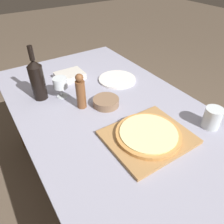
{
  "coord_description": "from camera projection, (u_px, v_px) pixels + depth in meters",
  "views": [
    {
      "loc": [
        -0.53,
        -0.79,
        1.45
      ],
      "look_at": [
        -0.05,
        -0.06,
        0.79
      ],
      "focal_mm": 35.0,
      "sensor_mm": 36.0,
      "label": 1
    }
  ],
  "objects": [
    {
      "name": "drinking_tumbler",
      "position": [
        212.0,
        118.0,
        1.07
      ],
      "size": [
        0.09,
        0.09,
        0.11
      ],
      "color": "silver",
      "rests_on": "dining_table"
    },
    {
      "name": "ground_plane",
      "position": [
        114.0,
        189.0,
        1.63
      ],
      "size": [
        12.0,
        12.0,
        0.0
      ],
      "primitive_type": "plane",
      "color": "brown"
    },
    {
      "name": "food_container",
      "position": [
        70.0,
        76.0,
        1.49
      ],
      "size": [
        0.18,
        0.14,
        0.04
      ],
      "color": "beige",
      "rests_on": "dining_table"
    },
    {
      "name": "dinner_plate",
      "position": [
        117.0,
        79.0,
        1.48
      ],
      "size": [
        0.25,
        0.25,
        0.01
      ],
      "color": "white",
      "rests_on": "dining_table"
    },
    {
      "name": "dining_table",
      "position": [
        114.0,
        123.0,
        1.24
      ],
      "size": [
        0.95,
        1.73,
        0.73
      ],
      "color": "#9393A8",
      "rests_on": "ground_plane"
    },
    {
      "name": "pizza",
      "position": [
        148.0,
        134.0,
        1.01
      ],
      "size": [
        0.31,
        0.31,
        0.02
      ],
      "color": "#C68947",
      "rests_on": "cutting_board"
    },
    {
      "name": "wine_bottle",
      "position": [
        37.0,
        79.0,
        1.23
      ],
      "size": [
        0.08,
        0.08,
        0.32
      ],
      "color": "black",
      "rests_on": "dining_table"
    },
    {
      "name": "wine_glass",
      "position": [
        60.0,
        84.0,
        1.27
      ],
      "size": [
        0.08,
        0.08,
        0.12
      ],
      "color": "silver",
      "rests_on": "dining_table"
    },
    {
      "name": "pepper_mill",
      "position": [
        81.0,
        92.0,
        1.18
      ],
      "size": [
        0.05,
        0.05,
        0.21
      ],
      "color": "brown",
      "rests_on": "dining_table"
    },
    {
      "name": "small_bowl",
      "position": [
        107.0,
        102.0,
        1.24
      ],
      "size": [
        0.15,
        0.15,
        0.04
      ],
      "color": "#84664C",
      "rests_on": "dining_table"
    },
    {
      "name": "cutting_board",
      "position": [
        148.0,
        137.0,
        1.03
      ],
      "size": [
        0.38,
        0.33,
        0.02
      ],
      "color": "#A87A47",
      "rests_on": "dining_table"
    }
  ]
}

